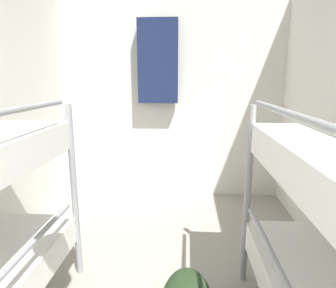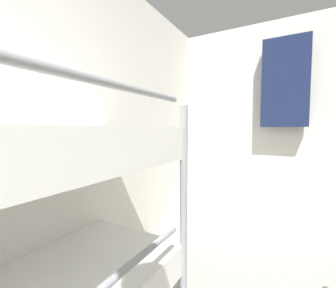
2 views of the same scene
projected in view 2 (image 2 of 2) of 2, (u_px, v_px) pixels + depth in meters
wall_left at (34, 123)px, 1.23m from camera, size 0.06×4.16×2.28m
wall_back at (300, 126)px, 2.38m from camera, size 2.67×0.06×2.28m
hanging_coat at (285, 83)px, 2.29m from camera, size 0.44×0.12×0.90m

